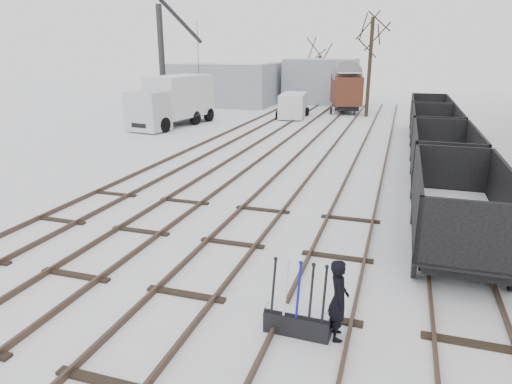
# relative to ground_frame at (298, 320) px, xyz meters

# --- Properties ---
(ground) EXTENTS (120.00, 120.00, 0.00)m
(ground) POSITION_rel_ground_frame_xyz_m (-2.73, 0.62, -0.28)
(ground) COLOR white
(ground) RESTS_ON ground
(tracks) EXTENTS (13.90, 52.00, 0.16)m
(tracks) POSITION_rel_ground_frame_xyz_m (-2.73, 14.29, -0.21)
(tracks) COLOR black
(tracks) RESTS_ON ground
(shed_left) EXTENTS (10.00, 8.00, 4.10)m
(shed_left) POSITION_rel_ground_frame_xyz_m (-15.73, 36.62, 1.76)
(shed_left) COLOR #96A0A9
(shed_left) RESTS_ON ground
(shed_right) EXTENTS (7.00, 6.00, 4.50)m
(shed_right) POSITION_rel_ground_frame_xyz_m (-6.73, 40.62, 1.96)
(shed_right) COLOR #96A0A9
(shed_right) RESTS_ON ground
(ground_frame) EXTENTS (1.31, 0.46, 1.49)m
(ground_frame) POSITION_rel_ground_frame_xyz_m (0.00, 0.00, 0.00)
(ground_frame) COLOR black
(ground_frame) RESTS_ON ground
(worker) EXTENTS (0.52, 0.67, 1.63)m
(worker) POSITION_rel_ground_frame_xyz_m (0.75, 0.10, 0.53)
(worker) COLOR black
(worker) RESTS_ON ground
(freight_wagon_a) EXTENTS (2.35, 5.86, 2.39)m
(freight_wagon_a) POSITION_rel_ground_frame_xyz_m (3.27, 5.01, 0.63)
(freight_wagon_a) COLOR black
(freight_wagon_a) RESTS_ON ground
(freight_wagon_b) EXTENTS (2.35, 5.86, 2.39)m
(freight_wagon_b) POSITION_rel_ground_frame_xyz_m (3.27, 11.41, 0.63)
(freight_wagon_b) COLOR black
(freight_wagon_b) RESTS_ON ground
(freight_wagon_c) EXTENTS (2.35, 5.86, 2.39)m
(freight_wagon_c) POSITION_rel_ground_frame_xyz_m (3.27, 17.81, 0.63)
(freight_wagon_c) COLOR black
(freight_wagon_c) RESTS_ON ground
(freight_wagon_d) EXTENTS (2.35, 5.86, 2.39)m
(freight_wagon_d) POSITION_rel_ground_frame_xyz_m (3.27, 24.21, 0.63)
(freight_wagon_d) COLOR black
(freight_wagon_d) RESTS_ON ground
(box_van_wagon) EXTENTS (3.54, 5.05, 3.49)m
(box_van_wagon) POSITION_rel_ground_frame_xyz_m (-3.30, 33.38, 1.75)
(box_van_wagon) COLOR black
(box_van_wagon) RESTS_ON ground
(lorry) EXTENTS (3.38, 8.04, 3.54)m
(lorry) POSITION_rel_ground_frame_xyz_m (-14.24, 22.21, 1.54)
(lorry) COLOR black
(lorry) RESTS_ON ground
(panel_van) EXTENTS (2.40, 4.59, 1.94)m
(panel_van) POSITION_rel_ground_frame_xyz_m (-6.97, 29.00, 0.73)
(panel_van) COLOR silver
(panel_van) RESTS_ON ground
(crane) EXTENTS (2.48, 5.87, 9.84)m
(crane) POSITION_rel_ground_frame_xyz_m (-17.18, 26.45, 2.30)
(crane) COLOR #28292D
(crane) RESTS_ON ground
(tree_far_left) EXTENTS (0.30, 0.30, 4.72)m
(tree_far_left) POSITION_rel_ground_frame_xyz_m (-6.83, 39.54, 2.08)
(tree_far_left) COLOR black
(tree_far_left) RESTS_ON ground
(tree_far_right) EXTENTS (0.30, 0.30, 7.78)m
(tree_far_right) POSITION_rel_ground_frame_xyz_m (-1.30, 31.49, 3.61)
(tree_far_right) COLOR black
(tree_far_right) RESTS_ON ground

